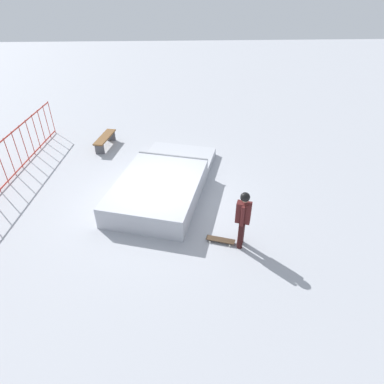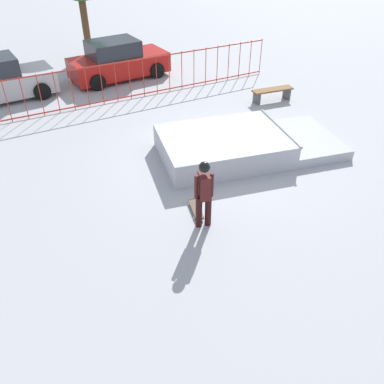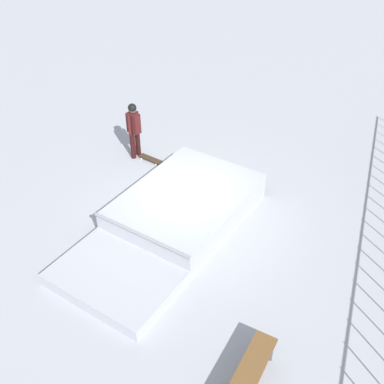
{
  "view_description": "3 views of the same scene",
  "coord_description": "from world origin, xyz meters",
  "px_view_note": "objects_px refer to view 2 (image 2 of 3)",
  "views": [
    {
      "loc": [
        -8.67,
        -0.66,
        6.24
      ],
      "look_at": [
        -0.81,
        -1.02,
        0.9
      ],
      "focal_mm": 30.42,
      "sensor_mm": 36.0,
      "label": 1
    },
    {
      "loc": [
        -6.24,
        -8.3,
        6.15
      ],
      "look_at": [
        -2.39,
        -2.2,
        1.0
      ],
      "focal_mm": 37.77,
      "sensor_mm": 36.0,
      "label": 2
    },
    {
      "loc": [
        8.34,
        2.76,
        7.16
      ],
      "look_at": [
        -0.1,
        0.12,
        0.6
      ],
      "focal_mm": 41.54,
      "sensor_mm": 36.0,
      "label": 3
    }
  ],
  "objects_px": {
    "skater": "(204,190)",
    "park_bench": "(272,92)",
    "skateboard": "(196,209)",
    "parked_car_red": "(118,61)",
    "skate_ramp": "(238,145)"
  },
  "relations": [
    {
      "from": "skater",
      "to": "park_bench",
      "type": "height_order",
      "value": "skater"
    },
    {
      "from": "skateboard",
      "to": "parked_car_red",
      "type": "xyz_separation_m",
      "value": [
        2.26,
        9.64,
        0.65
      ]
    },
    {
      "from": "skate_ramp",
      "to": "parked_car_red",
      "type": "height_order",
      "value": "parked_car_red"
    },
    {
      "from": "skateboard",
      "to": "parked_car_red",
      "type": "bearing_deg",
      "value": 4.75
    },
    {
      "from": "park_bench",
      "to": "skate_ramp",
      "type": "bearing_deg",
      "value": -144.74
    },
    {
      "from": "skate_ramp",
      "to": "park_bench",
      "type": "height_order",
      "value": "skate_ramp"
    },
    {
      "from": "skater",
      "to": "skate_ramp",
      "type": "bearing_deg",
      "value": -32.01
    },
    {
      "from": "skate_ramp",
      "to": "skater",
      "type": "relative_size",
      "value": 3.42
    },
    {
      "from": "skateboard",
      "to": "park_bench",
      "type": "distance_m",
      "value": 7.46
    },
    {
      "from": "skateboard",
      "to": "parked_car_red",
      "type": "distance_m",
      "value": 9.92
    },
    {
      "from": "skateboard",
      "to": "park_bench",
      "type": "bearing_deg",
      "value": -37.72
    },
    {
      "from": "skater",
      "to": "parked_car_red",
      "type": "distance_m",
      "value": 10.45
    },
    {
      "from": "skate_ramp",
      "to": "parked_car_red",
      "type": "relative_size",
      "value": 1.44
    },
    {
      "from": "skateboard",
      "to": "parked_car_red",
      "type": "relative_size",
      "value": 0.2
    },
    {
      "from": "skate_ramp",
      "to": "park_bench",
      "type": "bearing_deg",
      "value": 50.93
    }
  ]
}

